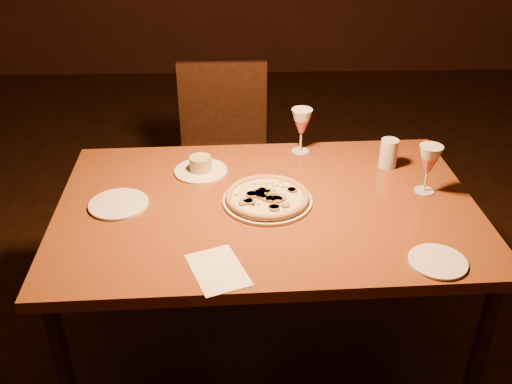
{
  "coord_description": "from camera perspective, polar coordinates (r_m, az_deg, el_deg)",
  "views": [
    {
      "loc": [
        -0.09,
        -1.91,
        1.86
      ],
      "look_at": [
        -0.03,
        -0.15,
        0.81
      ],
      "focal_mm": 40.0,
      "sensor_mm": 36.0,
      "label": 1
    }
  ],
  "objects": [
    {
      "name": "pizza_plate",
      "position": [
        2.02,
        1.15,
        -0.55
      ],
      "size": [
        0.32,
        0.32,
        0.03
      ],
      "color": "white",
      "rests_on": "dining_table"
    },
    {
      "name": "dining_table",
      "position": [
        2.06,
        1.1,
        -2.77
      ],
      "size": [
        1.51,
        0.99,
        0.79
      ],
      "rotation": [
        0.0,
        0.0,
        0.03
      ],
      "color": "brown",
      "rests_on": "floor"
    },
    {
      "name": "water_tumbler",
      "position": [
        2.29,
        13.12,
        3.79
      ],
      "size": [
        0.07,
        0.07,
        0.12
      ],
      "primitive_type": "cylinder",
      "color": "silver",
      "rests_on": "dining_table"
    },
    {
      "name": "wine_glass_far",
      "position": [
        2.34,
        4.55,
        6.12
      ],
      "size": [
        0.08,
        0.08,
        0.19
      ],
      "primitive_type": null,
      "color": "#C75653",
      "rests_on": "dining_table"
    },
    {
      "name": "floor",
      "position": [
        2.67,
        0.52,
        -13.35
      ],
      "size": [
        7.0,
        7.0,
        0.0
      ],
      "primitive_type": "plane",
      "color": "black",
      "rests_on": "ground"
    },
    {
      "name": "ramekin_saucer",
      "position": [
        2.22,
        -5.55,
        2.48
      ],
      "size": [
        0.21,
        0.21,
        0.07
      ],
      "color": "white",
      "rests_on": "dining_table"
    },
    {
      "name": "side_plate_left",
      "position": [
        2.06,
        -13.58,
        -1.19
      ],
      "size": [
        0.21,
        0.21,
        0.01
      ],
      "primitive_type": "cylinder",
      "color": "white",
      "rests_on": "dining_table"
    },
    {
      "name": "side_plate_near",
      "position": [
        1.82,
        17.72,
        -6.65
      ],
      "size": [
        0.18,
        0.18,
        0.01
      ],
      "primitive_type": "cylinder",
      "color": "white",
      "rests_on": "dining_table"
    },
    {
      "name": "chair_far",
      "position": [
        2.98,
        -3.26,
        4.4
      ],
      "size": [
        0.46,
        0.46,
        0.95
      ],
      "rotation": [
        0.0,
        0.0,
        -0.0
      ],
      "color": "black",
      "rests_on": "floor"
    },
    {
      "name": "wine_glass_right",
      "position": [
        2.14,
        16.8,
        2.2
      ],
      "size": [
        0.08,
        0.08,
        0.18
      ],
      "primitive_type": null,
      "color": "#C75653",
      "rests_on": "dining_table"
    },
    {
      "name": "menu_card",
      "position": [
        1.72,
        -3.84,
        -7.77
      ],
      "size": [
        0.21,
        0.25,
        0.0
      ],
      "primitive_type": "cube",
      "rotation": [
        0.0,
        0.0,
        0.36
      ],
      "color": "white",
      "rests_on": "dining_table"
    }
  ]
}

